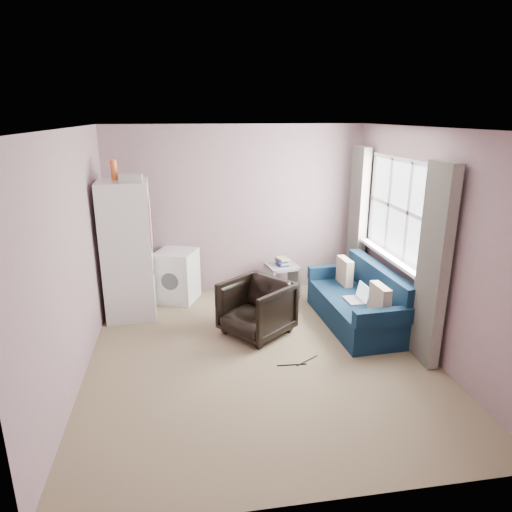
{
  "coord_description": "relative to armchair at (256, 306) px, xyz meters",
  "views": [
    {
      "loc": [
        -0.78,
        -4.56,
        2.63
      ],
      "look_at": [
        0.05,
        0.6,
        1.0
      ],
      "focal_mm": 32.0,
      "sensor_mm": 36.0,
      "label": 1
    }
  ],
  "objects": [
    {
      "name": "room",
      "position": [
        -0.03,
        -0.54,
        0.88
      ],
      "size": [
        3.84,
        4.24,
        2.54
      ],
      "color": "#847356",
      "rests_on": "ground"
    },
    {
      "name": "armchair",
      "position": [
        0.0,
        0.0,
        0.0
      ],
      "size": [
        0.99,
        1.0,
        0.76
      ],
      "primitive_type": "imported",
      "rotation": [
        0.0,
        0.0,
        -0.9
      ],
      "color": "black",
      "rests_on": "ground"
    },
    {
      "name": "fridge",
      "position": [
        -1.58,
        0.82,
        0.55
      ],
      "size": [
        0.66,
        0.65,
        2.09
      ],
      "rotation": [
        0.0,
        0.0,
        0.04
      ],
      "color": "silver",
      "rests_on": "ground"
    },
    {
      "name": "washing_machine",
      "position": [
        -0.97,
        1.27,
        0.01
      ],
      "size": [
        0.69,
        0.69,
        0.75
      ],
      "rotation": [
        0.0,
        0.0,
        -0.39
      ],
      "color": "silver",
      "rests_on": "ground"
    },
    {
      "name": "side_table",
      "position": [
        0.58,
        1.19,
        -0.1
      ],
      "size": [
        0.5,
        0.5,
        0.59
      ],
      "rotation": [
        0.0,
        0.0,
        0.16
      ],
      "color": "gray",
      "rests_on": "ground"
    },
    {
      "name": "sofa",
      "position": [
        1.38,
        0.07,
        -0.1
      ],
      "size": [
        0.86,
        1.75,
        0.76
      ],
      "rotation": [
        0.0,
        0.0,
        0.05
      ],
      "color": "#0D263F",
      "rests_on": "ground"
    },
    {
      "name": "window_dressing",
      "position": [
        1.74,
        0.16,
        0.73
      ],
      "size": [
        0.17,
        2.62,
        2.18
      ],
      "color": "white",
      "rests_on": "ground"
    },
    {
      "name": "floor_cables",
      "position": [
        0.36,
        -0.79,
        -0.37
      ],
      "size": [
        0.5,
        0.19,
        0.01
      ],
      "rotation": [
        0.0,
        0.0,
        0.3
      ],
      "color": "black",
      "rests_on": "ground"
    }
  ]
}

